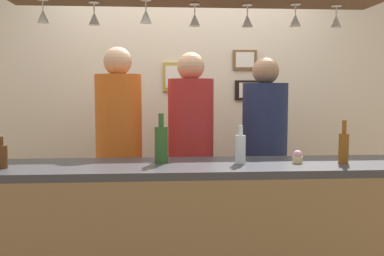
{
  "coord_description": "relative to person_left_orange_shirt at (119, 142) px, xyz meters",
  "views": [
    {
      "loc": [
        -0.22,
        -2.92,
        1.47
      ],
      "look_at": [
        0.0,
        0.1,
        1.2
      ],
      "focal_mm": 40.86,
      "sensor_mm": 36.0,
      "label": 1
    }
  ],
  "objects": [
    {
      "name": "back_wall",
      "position": [
        0.53,
        0.78,
        0.22
      ],
      "size": [
        4.4,
        0.06,
        2.6
      ],
      "primitive_type": "cube",
      "color": "beige",
      "rests_on": "ground_plane"
    },
    {
      "name": "bottle_soda_clear",
      "position": [
        0.79,
        -0.68,
        0.04
      ],
      "size": [
        0.06,
        0.06,
        0.23
      ],
      "color": "silver",
      "rests_on": "bar_counter"
    },
    {
      "name": "hanging_wineglass_center_right",
      "position": [
        0.84,
        -0.57,
        0.81
      ],
      "size": [
        0.07,
        0.07,
        0.13
      ],
      "color": "silver",
      "rests_on": "overhead_glass_rack"
    },
    {
      "name": "bar_counter",
      "position": [
        0.53,
        -0.82,
        -0.39
      ],
      "size": [
        2.7,
        0.55,
        1.02
      ],
      "color": "#38383D",
      "rests_on": "ground_plane"
    },
    {
      "name": "hanging_wineglass_far_left",
      "position": [
        -0.36,
        -0.64,
        0.81
      ],
      "size": [
        0.07,
        0.07,
        0.13
      ],
      "color": "silver",
      "rests_on": "overhead_glass_rack"
    },
    {
      "name": "person_right_navy_shirt",
      "position": [
        1.1,
        -0.0,
        -0.05
      ],
      "size": [
        0.34,
        0.34,
        1.71
      ],
      "color": "#2D334C",
      "rests_on": "ground_plane"
    },
    {
      "name": "person_left_orange_shirt",
      "position": [
        0.0,
        0.0,
        0.0
      ],
      "size": [
        0.34,
        0.34,
        1.78
      ],
      "color": "#2D334C",
      "rests_on": "ground_plane"
    },
    {
      "name": "hanging_wineglass_left",
      "position": [
        -0.08,
        -0.58,
        0.81
      ],
      "size": [
        0.07,
        0.07,
        0.13
      ],
      "color": "silver",
      "rests_on": "overhead_glass_rack"
    },
    {
      "name": "bottle_champagne_green",
      "position": [
        0.31,
        -0.61,
        0.07
      ],
      "size": [
        0.08,
        0.08,
        0.3
      ],
      "color": "#2D5623",
      "rests_on": "bar_counter"
    },
    {
      "name": "hanging_wineglass_far_right",
      "position": [
        1.39,
        -0.58,
        0.81
      ],
      "size": [
        0.07,
        0.07,
        0.13
      ],
      "color": "silver",
      "rests_on": "overhead_glass_rack"
    },
    {
      "name": "picture_frame_upper_small",
      "position": [
        1.08,
        0.74,
        0.66
      ],
      "size": [
        0.22,
        0.02,
        0.18
      ],
      "color": "brown",
      "rests_on": "back_wall"
    },
    {
      "name": "hanging_wineglass_right",
      "position": [
        1.13,
        -0.61,
        0.81
      ],
      "size": [
        0.07,
        0.07,
        0.13
      ],
      "color": "silver",
      "rests_on": "overhead_glass_rack"
    },
    {
      "name": "picture_frame_lower_pair",
      "position": [
        1.14,
        0.74,
        0.38
      ],
      "size": [
        0.3,
        0.02,
        0.18
      ],
      "color": "black",
      "rests_on": "back_wall"
    },
    {
      "name": "picture_frame_crest",
      "position": [
        0.42,
        0.74,
        0.5
      ],
      "size": [
        0.18,
        0.02,
        0.26
      ],
      "color": "#B29338",
      "rests_on": "back_wall"
    },
    {
      "name": "person_middle_red_shirt",
      "position": [
        0.53,
        -0.0,
        -0.02
      ],
      "size": [
        0.34,
        0.34,
        1.74
      ],
      "color": "#2D334C",
      "rests_on": "ground_plane"
    },
    {
      "name": "hanging_wineglass_center_left",
      "position": [
        0.23,
        -0.68,
        0.81
      ],
      "size": [
        0.07,
        0.07,
        0.13
      ],
      "color": "silver",
      "rests_on": "overhead_glass_rack"
    },
    {
      "name": "cupcake",
      "position": [
        1.14,
        -0.68,
        -0.02
      ],
      "size": [
        0.06,
        0.06,
        0.08
      ],
      "color": "beige",
      "rests_on": "bar_counter"
    },
    {
      "name": "bottle_beer_brown_stubby",
      "position": [
        -0.59,
        -0.74,
        0.02
      ],
      "size": [
        0.07,
        0.07,
        0.18
      ],
      "color": "#512D14",
      "rests_on": "bar_counter"
    },
    {
      "name": "bottle_beer_amber_tall",
      "position": [
        1.41,
        -0.71,
        0.05
      ],
      "size": [
        0.06,
        0.06,
        0.26
      ],
      "color": "brown",
      "rests_on": "bar_counter"
    },
    {
      "name": "hanging_wineglass_center",
      "position": [
        0.52,
        -0.57,
        0.81
      ],
      "size": [
        0.07,
        0.07,
        0.13
      ],
      "color": "silver",
      "rests_on": "overhead_glass_rack"
    }
  ]
}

